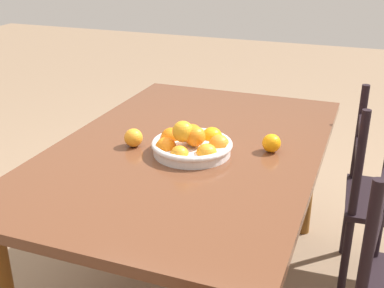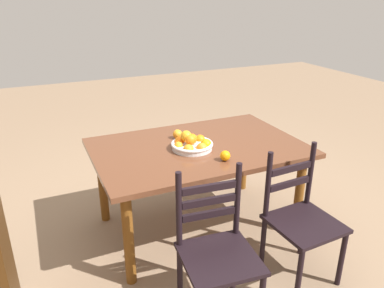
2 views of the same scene
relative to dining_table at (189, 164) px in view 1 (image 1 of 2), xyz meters
name	(u,v)px [view 1 (image 1 of 2)]	position (x,y,z in m)	size (l,w,h in m)	color
dining_table	(189,164)	(0.00, 0.00, 0.00)	(1.60, 1.05, 0.73)	brown
fruit_bowl	(192,144)	(0.07, 0.04, 0.13)	(0.32, 0.32, 0.15)	silver
orange_loose_0	(133,138)	(0.09, -0.21, 0.12)	(0.08, 0.08, 0.08)	orange
orange_loose_1	(271,143)	(-0.06, 0.33, 0.12)	(0.07, 0.07, 0.07)	orange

